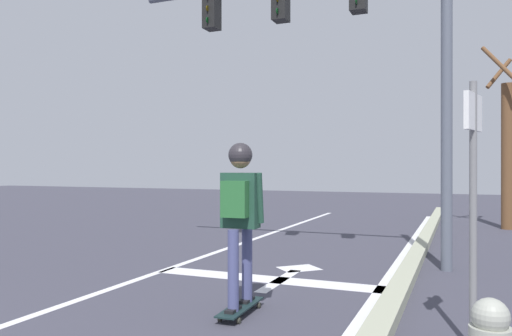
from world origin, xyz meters
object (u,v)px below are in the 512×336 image
(skateboard, at_px, (240,307))
(traffic_signal_mast, at_px, (340,31))
(skater, at_px, (240,203))
(roadside_tree, at_px, (507,146))
(street_sign_post, at_px, (473,174))

(skateboard, relative_size, traffic_signal_mast, 0.16)
(skater, xyz_separation_m, traffic_signal_mast, (0.32, 3.10, 2.50))
(traffic_signal_mast, bearing_deg, skater, -95.83)
(skater, bearing_deg, traffic_signal_mast, 84.17)
(skater, height_order, traffic_signal_mast, traffic_signal_mast)
(skater, xyz_separation_m, roadside_tree, (3.10, 8.84, 0.86))
(traffic_signal_mast, distance_m, street_sign_post, 4.35)
(skateboard, xyz_separation_m, street_sign_post, (2.16, -0.19, 1.36))
(traffic_signal_mast, xyz_separation_m, roadside_tree, (2.78, 5.73, -1.63))
(traffic_signal_mast, bearing_deg, skateboard, -95.87)
(skateboard, bearing_deg, traffic_signal_mast, 84.13)
(traffic_signal_mast, bearing_deg, roadside_tree, 64.14)
(traffic_signal_mast, bearing_deg, street_sign_post, -60.64)
(skater, distance_m, roadside_tree, 9.40)
(skateboard, bearing_deg, skater, -87.77)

